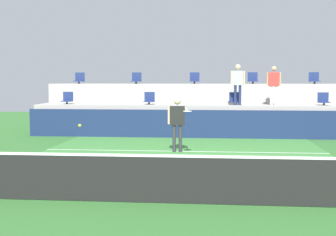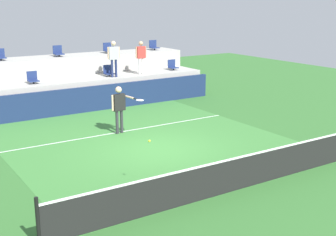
% 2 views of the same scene
% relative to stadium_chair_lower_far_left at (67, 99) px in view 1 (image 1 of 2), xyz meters
% --- Properties ---
extents(ground_plane, '(40.00, 40.00, 0.00)m').
position_rel_stadium_chair_lower_far_left_xyz_m(ground_plane, '(5.33, -7.23, -1.46)').
color(ground_plane, '#336B2D').
extents(court_inner_paint, '(9.00, 10.00, 0.01)m').
position_rel_stadium_chair_lower_far_left_xyz_m(court_inner_paint, '(5.33, -6.23, -1.46)').
color(court_inner_paint, '#3D7F38').
rests_on(court_inner_paint, ground_plane).
extents(court_service_line, '(9.00, 0.06, 0.00)m').
position_rel_stadium_chair_lower_far_left_xyz_m(court_service_line, '(5.33, -4.83, -1.46)').
color(court_service_line, white).
rests_on(court_service_line, ground_plane).
extents(tennis_net, '(10.48, 0.08, 1.07)m').
position_rel_stadium_chair_lower_far_left_xyz_m(tennis_net, '(5.33, -11.23, -0.97)').
color(tennis_net, black).
rests_on(tennis_net, ground_plane).
extents(sponsor_backboard, '(13.00, 0.16, 1.10)m').
position_rel_stadium_chair_lower_far_left_xyz_m(sponsor_backboard, '(5.33, -1.23, -0.91)').
color(sponsor_backboard, navy).
rests_on(sponsor_backboard, ground_plane).
extents(seating_tier_lower, '(13.00, 1.80, 1.25)m').
position_rel_stadium_chair_lower_far_left_xyz_m(seating_tier_lower, '(5.33, 0.07, -0.84)').
color(seating_tier_lower, '#ADAAA3').
rests_on(seating_tier_lower, ground_plane).
extents(seating_tier_upper, '(13.00, 1.80, 2.10)m').
position_rel_stadium_chair_lower_far_left_xyz_m(seating_tier_upper, '(5.33, 1.87, -0.41)').
color(seating_tier_upper, '#ADAAA3').
rests_on(seating_tier_upper, ground_plane).
extents(stadium_chair_lower_far_left, '(0.44, 0.40, 0.52)m').
position_rel_stadium_chair_lower_far_left_xyz_m(stadium_chair_lower_far_left, '(0.00, 0.00, 0.00)').
color(stadium_chair_lower_far_left, '#2D2D33').
rests_on(stadium_chair_lower_far_left, seating_tier_lower).
extents(stadium_chair_lower_left, '(0.44, 0.40, 0.52)m').
position_rel_stadium_chair_lower_far_left_xyz_m(stadium_chair_lower_left, '(3.54, 0.00, 0.00)').
color(stadium_chair_lower_left, '#2D2D33').
rests_on(stadium_chair_lower_left, seating_tier_lower).
extents(stadium_chair_lower_right, '(0.44, 0.40, 0.52)m').
position_rel_stadium_chair_lower_far_left_xyz_m(stadium_chair_lower_right, '(7.10, 0.00, 0.00)').
color(stadium_chair_lower_right, '#2D2D33').
rests_on(stadium_chair_lower_right, seating_tier_lower).
extents(stadium_chair_lower_far_right, '(0.44, 0.40, 0.52)m').
position_rel_stadium_chair_lower_far_left_xyz_m(stadium_chair_lower_far_right, '(10.69, 0.00, 0.00)').
color(stadium_chair_lower_far_right, '#2D2D33').
rests_on(stadium_chair_lower_far_right, seating_tier_lower).
extents(stadium_chair_upper_far_left, '(0.44, 0.40, 0.52)m').
position_rel_stadium_chair_lower_far_left_xyz_m(stadium_chair_upper_far_left, '(0.01, 1.80, 0.85)').
color(stadium_chair_upper_far_left, '#2D2D33').
rests_on(stadium_chair_upper_far_left, seating_tier_upper).
extents(stadium_chair_upper_left, '(0.44, 0.40, 0.52)m').
position_rel_stadium_chair_lower_far_left_xyz_m(stadium_chair_upper_left, '(2.70, 1.80, 0.85)').
color(stadium_chair_upper_left, '#2D2D33').
rests_on(stadium_chair_upper_left, seating_tier_upper).
extents(stadium_chair_upper_center, '(0.44, 0.40, 0.52)m').
position_rel_stadium_chair_lower_far_left_xyz_m(stadium_chair_upper_center, '(5.37, 1.80, 0.85)').
color(stadium_chair_upper_center, '#2D2D33').
rests_on(stadium_chair_upper_center, seating_tier_upper).
extents(stadium_chair_upper_right, '(0.44, 0.40, 0.52)m').
position_rel_stadium_chair_lower_far_left_xyz_m(stadium_chair_upper_right, '(7.98, 1.80, 0.85)').
color(stadium_chair_upper_right, '#2D2D33').
rests_on(stadium_chair_upper_right, seating_tier_upper).
extents(stadium_chair_upper_far_right, '(0.44, 0.40, 0.52)m').
position_rel_stadium_chair_lower_far_left_xyz_m(stadium_chair_upper_far_right, '(10.67, 1.80, 0.85)').
color(stadium_chair_upper_far_right, '#2D2D33').
rests_on(stadium_chair_upper_far_right, seating_tier_upper).
extents(tennis_player, '(0.82, 1.19, 1.73)m').
position_rel_stadium_chair_lower_far_left_xyz_m(tennis_player, '(5.12, -4.98, -0.40)').
color(tennis_player, '#2D2D33').
rests_on(tennis_player, ground_plane).
extents(spectator_in_white, '(0.58, 0.26, 1.66)m').
position_rel_stadium_chair_lower_far_left_xyz_m(spectator_in_white, '(7.21, -0.38, 0.78)').
color(spectator_in_white, navy).
rests_on(spectator_in_white, seating_tier_lower).
extents(spectator_in_grey, '(0.56, 0.22, 1.58)m').
position_rel_stadium_chair_lower_far_left_xyz_m(spectator_in_grey, '(8.64, -0.38, 0.73)').
color(spectator_in_grey, white).
rests_on(spectator_in_grey, seating_tier_lower).
extents(tennis_ball, '(0.07, 0.07, 0.07)m').
position_rel_stadium_chair_lower_far_left_xyz_m(tennis_ball, '(3.42, -9.96, -0.16)').
color(tennis_ball, '#CCE033').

